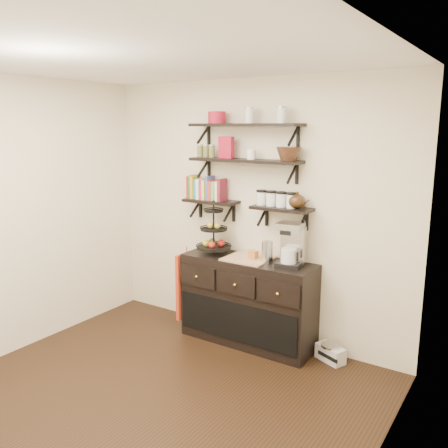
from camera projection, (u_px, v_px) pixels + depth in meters
floor at (139, 408)px, 3.80m from camera, size 3.50×3.50×0.00m
ceiling at (125, 55)px, 3.26m from camera, size 3.50×3.50×0.02m
back_wall at (251, 211)px, 4.96m from camera, size 3.50×0.02×2.70m
right_wall at (367, 289)px, 2.59m from camera, size 0.02×3.50×2.70m
shelf_top at (245, 125)px, 4.67m from camera, size 1.20×0.27×0.23m
shelf_mid at (245, 161)px, 4.75m from camera, size 1.20×0.27×0.23m
shelf_low_left at (211, 202)px, 5.07m from camera, size 0.60×0.25×0.23m
shelf_low_right at (282, 209)px, 4.62m from camera, size 0.60×0.25×0.23m
cookbooks at (207, 189)px, 5.07m from camera, size 0.43×0.15×0.26m
glass_canisters at (276, 200)px, 4.64m from camera, size 0.43×0.10×0.13m
sideboard at (248, 301)px, 4.89m from camera, size 1.40×0.50×0.92m
fruit_stand at (214, 236)px, 4.99m from camera, size 0.37×0.37×0.54m
candle at (253, 255)px, 4.76m from camera, size 0.08×0.08×0.08m
coffee_maker at (291, 245)px, 4.54m from camera, size 0.26×0.25×0.43m
thermal_carafe at (267, 252)px, 4.64m from camera, size 0.11×0.11×0.22m
apron at (186, 285)px, 5.19m from camera, size 0.04×0.31×0.72m
radio at (330, 353)px, 4.56m from camera, size 0.32×0.25×0.17m
recipe_box at (226, 147)px, 4.84m from camera, size 0.16×0.07×0.22m
walnut_bowl at (289, 154)px, 4.47m from camera, size 0.24×0.24×0.13m
ramekins at (251, 154)px, 4.69m from camera, size 0.09×0.09×0.10m
teapot at (297, 200)px, 4.52m from camera, size 0.25×0.21×0.16m
red_pot at (217, 117)px, 4.84m from camera, size 0.18×0.18×0.12m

